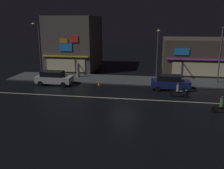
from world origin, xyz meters
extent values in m
plane|color=black|center=(0.00, 0.00, 0.00)|extent=(140.00, 140.00, 0.00)
cube|color=beige|center=(0.00, 0.00, 0.01)|extent=(30.62, 0.16, 0.01)
cube|color=#424447|center=(0.00, 7.78, 0.07)|extent=(32.24, 4.84, 0.14)
cube|color=#56514C|center=(-9.67, 14.66, 4.11)|extent=(7.15, 8.82, 8.23)
cube|color=yellow|center=(-9.67, 10.13, 2.60)|extent=(6.79, 0.24, 0.12)
cube|color=red|center=(-8.24, 10.19, 5.07)|extent=(1.14, 0.08, 0.94)
cube|color=#268CF2|center=(-9.49, 10.19, 3.91)|extent=(1.77, 0.08, 1.11)
cube|color=orange|center=(-9.80, 10.19, 4.81)|extent=(1.15, 0.08, 0.61)
cube|color=beige|center=(-9.67, 10.19, 1.30)|extent=(5.72, 0.06, 1.80)
cube|color=#4C443A|center=(9.67, 14.38, 2.52)|extent=(10.99, 8.26, 5.04)
cube|color=#D83FD8|center=(9.67, 10.13, 2.60)|extent=(10.44, 0.24, 0.12)
cube|color=#268CF2|center=(6.41, 10.19, 3.60)|extent=(1.90, 0.08, 0.88)
cube|color=beige|center=(9.67, 10.19, 1.30)|extent=(8.79, 0.06, 1.80)
cylinder|color=#47494C|center=(-12.19, 7.60, 3.75)|extent=(0.16, 0.16, 7.22)
cube|color=#47494C|center=(-12.19, 6.90, 7.26)|extent=(0.10, 1.40, 0.10)
ellipsoid|color=#F9E099|center=(-12.19, 6.20, 7.18)|extent=(0.44, 0.32, 0.20)
cylinder|color=#47494C|center=(3.20, 8.01, 3.37)|extent=(0.16, 0.16, 6.45)
cube|color=#47494C|center=(3.20, 7.31, 6.49)|extent=(0.10, 1.40, 0.10)
ellipsoid|color=#F9E099|center=(3.20, 6.61, 6.41)|extent=(0.44, 0.32, 0.20)
cylinder|color=#47494C|center=(10.69, 8.22, 3.50)|extent=(0.16, 0.16, 6.72)
cylinder|color=gray|center=(-7.24, 8.19, 1.02)|extent=(0.41, 0.41, 1.77)
sphere|color=tan|center=(-7.24, 8.19, 2.02)|extent=(0.22, 0.22, 0.22)
cube|color=silver|center=(-8.97, 4.14, 0.69)|extent=(4.30, 1.78, 0.76)
cube|color=black|center=(-9.19, 4.14, 1.37)|extent=(2.58, 1.57, 0.60)
cube|color=#F9F2CC|center=(-6.86, 4.74, 0.79)|extent=(0.08, 0.20, 0.12)
cube|color=#F9F2CC|center=(-6.86, 3.53, 0.79)|extent=(0.08, 0.20, 0.12)
cylinder|color=black|center=(-7.56, 5.03, 0.31)|extent=(0.62, 0.20, 0.62)
cylinder|color=black|center=(-7.56, 3.25, 0.31)|extent=(0.62, 0.20, 0.62)
cylinder|color=black|center=(-10.39, 5.03, 0.31)|extent=(0.62, 0.20, 0.62)
cylinder|color=black|center=(-10.39, 3.25, 0.31)|extent=(0.62, 0.20, 0.62)
cube|color=navy|center=(4.72, 4.15, 0.69)|extent=(4.30, 1.78, 0.76)
cube|color=black|center=(4.51, 4.15, 1.37)|extent=(2.58, 1.57, 0.60)
cube|color=#F9F2CC|center=(6.83, 4.75, 0.79)|extent=(0.08, 0.20, 0.12)
cube|color=#F9F2CC|center=(6.83, 3.54, 0.79)|extent=(0.08, 0.20, 0.12)
cylinder|color=black|center=(6.14, 5.04, 0.31)|extent=(0.62, 0.20, 0.62)
cylinder|color=black|center=(6.14, 3.26, 0.31)|extent=(0.62, 0.20, 0.62)
cylinder|color=black|center=(3.30, 5.04, 0.31)|extent=(0.62, 0.20, 0.62)
cylinder|color=black|center=(3.30, 3.26, 0.31)|extent=(0.62, 0.20, 0.62)
cylinder|color=black|center=(8.00, -2.62, 0.30)|extent=(0.60, 0.10, 0.60)
cube|color=black|center=(8.65, -2.62, 0.40)|extent=(1.30, 0.14, 0.20)
cube|color=black|center=(8.45, -2.62, 0.55)|extent=(0.56, 0.22, 0.10)
cylinder|color=#4C664C|center=(8.50, -2.62, 0.95)|extent=(0.32, 0.32, 0.70)
sphere|color=#333338|center=(8.50, -2.62, 1.41)|extent=(0.22, 0.22, 0.22)
cylinder|color=black|center=(6.10, 1.45, 0.30)|extent=(0.60, 0.08, 0.60)
cylinder|color=black|center=(4.80, 1.45, 0.30)|extent=(0.60, 0.10, 0.60)
cube|color=black|center=(5.45, 1.45, 0.40)|extent=(1.30, 0.14, 0.20)
ellipsoid|color=#1E4CB2|center=(5.65, 1.45, 0.62)|extent=(0.44, 0.26, 0.24)
cube|color=black|center=(5.25, 1.45, 0.55)|extent=(0.56, 0.22, 0.10)
cylinder|color=slate|center=(6.05, 1.45, 0.85)|extent=(0.03, 0.60, 0.03)
sphere|color=white|center=(6.14, 1.45, 0.75)|extent=(0.14, 0.14, 0.14)
cylinder|color=gray|center=(5.30, 1.45, 0.95)|extent=(0.32, 0.32, 0.70)
sphere|color=#333338|center=(5.30, 1.45, 1.41)|extent=(0.22, 0.22, 0.22)
cone|color=orange|center=(-3.61, 4.91, 0.28)|extent=(0.36, 0.36, 0.55)
camera|label=1|loc=(2.65, -23.50, 7.61)|focal=39.86mm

